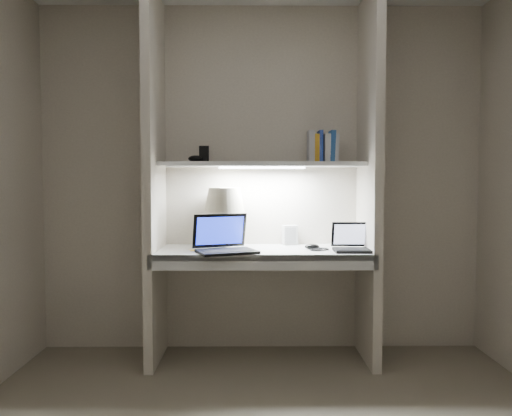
{
  "coord_description": "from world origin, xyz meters",
  "views": [
    {
      "loc": [
        -0.07,
        -2.16,
        1.23
      ],
      "look_at": [
        -0.04,
        1.05,
        1.06
      ],
      "focal_mm": 35.0,
      "sensor_mm": 36.0,
      "label": 1
    }
  ],
  "objects_px": {
    "laptop_main": "(224,243)",
    "laptop_netbook": "(355,244)",
    "book_row": "(322,148)",
    "table_lamp": "(224,207)",
    "speaker": "(290,235)"
  },
  "relations": [
    {
      "from": "laptop_netbook",
      "to": "table_lamp",
      "type": "bearing_deg",
      "value": 168.29
    },
    {
      "from": "speaker",
      "to": "laptop_netbook",
      "type": "bearing_deg",
      "value": -53.5
    },
    {
      "from": "table_lamp",
      "to": "laptop_main",
      "type": "xyz_separation_m",
      "value": [
        0.01,
        -0.25,
        -0.23
      ]
    },
    {
      "from": "laptop_main",
      "to": "laptop_netbook",
      "type": "distance_m",
      "value": 0.87
    },
    {
      "from": "laptop_netbook",
      "to": "laptop_main",
      "type": "bearing_deg",
      "value": -175.65
    },
    {
      "from": "laptop_main",
      "to": "book_row",
      "type": "xyz_separation_m",
      "value": [
        0.69,
        0.33,
        0.65
      ]
    },
    {
      "from": "laptop_main",
      "to": "speaker",
      "type": "bearing_deg",
      "value": 17.82
    },
    {
      "from": "book_row",
      "to": "laptop_netbook",
      "type": "bearing_deg",
      "value": -57.65
    },
    {
      "from": "table_lamp",
      "to": "laptop_netbook",
      "type": "height_order",
      "value": "table_lamp"
    },
    {
      "from": "laptop_main",
      "to": "speaker",
      "type": "distance_m",
      "value": 0.59
    },
    {
      "from": "speaker",
      "to": "book_row",
      "type": "relative_size",
      "value": 0.63
    },
    {
      "from": "laptop_main",
      "to": "laptop_netbook",
      "type": "relative_size",
      "value": 1.52
    },
    {
      "from": "speaker",
      "to": "book_row",
      "type": "bearing_deg",
      "value": -23.73
    },
    {
      "from": "speaker",
      "to": "book_row",
      "type": "distance_m",
      "value": 0.67
    },
    {
      "from": "table_lamp",
      "to": "book_row",
      "type": "height_order",
      "value": "book_row"
    }
  ]
}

